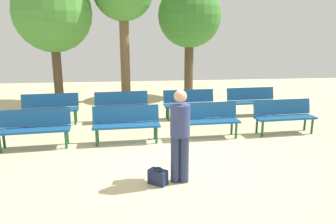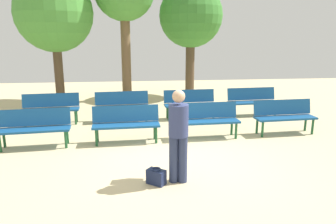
{
  "view_description": "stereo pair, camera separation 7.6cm",
  "coord_description": "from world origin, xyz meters",
  "px_view_note": "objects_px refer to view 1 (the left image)",
  "views": [
    {
      "loc": [
        -0.99,
        -5.92,
        2.53
      ],
      "look_at": [
        0.0,
        2.2,
        0.55
      ],
      "focal_mm": 34.0,
      "sensor_mm": 36.0,
      "label": 1
    },
    {
      "loc": [
        -0.91,
        -5.93,
        2.53
      ],
      "look_at": [
        0.0,
        2.2,
        0.55
      ],
      "focal_mm": 34.0,
      "sensor_mm": 36.0,
      "label": 2
    }
  ],
  "objects_px": {
    "bench_r1_c1": "(122,104)",
    "bench_r1_c2": "(189,102)",
    "bench_r0_c3": "(284,114)",
    "tree_2": "(190,17)",
    "handbag": "(158,177)",
    "bench_r1_c0": "(50,107)",
    "bench_r0_c2": "(207,118)",
    "tree_1": "(53,14)",
    "visitor_with_backpack": "(180,130)",
    "bench_r1_c3": "(252,100)",
    "bench_r0_c0": "(34,126)",
    "bench_r0_c1": "(126,122)"
  },
  "relations": [
    {
      "from": "tree_2",
      "to": "visitor_with_backpack",
      "type": "distance_m",
      "value": 8.52
    },
    {
      "from": "bench_r0_c3",
      "to": "bench_r1_c2",
      "type": "height_order",
      "value": "same"
    },
    {
      "from": "bench_r1_c0",
      "to": "bench_r0_c1",
      "type": "bearing_deg",
      "value": -45.16
    },
    {
      "from": "bench_r0_c1",
      "to": "tree_2",
      "type": "xyz_separation_m",
      "value": [
        2.59,
        5.76,
        2.76
      ]
    },
    {
      "from": "bench_r1_c2",
      "to": "handbag",
      "type": "xyz_separation_m",
      "value": [
        -1.39,
        -4.44,
        -0.37
      ]
    },
    {
      "from": "bench_r1_c3",
      "to": "visitor_with_backpack",
      "type": "height_order",
      "value": "visitor_with_backpack"
    },
    {
      "from": "bench_r0_c2",
      "to": "tree_2",
      "type": "relative_size",
      "value": 0.35
    },
    {
      "from": "bench_r0_c1",
      "to": "tree_2",
      "type": "relative_size",
      "value": 0.35
    },
    {
      "from": "tree_1",
      "to": "bench_r1_c1",
      "type": "bearing_deg",
      "value": -50.53
    },
    {
      "from": "bench_r1_c1",
      "to": "handbag",
      "type": "height_order",
      "value": "bench_r1_c1"
    },
    {
      "from": "bench_r0_c1",
      "to": "bench_r0_c3",
      "type": "relative_size",
      "value": 0.99
    },
    {
      "from": "bench_r1_c0",
      "to": "bench_r0_c2",
      "type": "bearing_deg",
      "value": -27.22
    },
    {
      "from": "bench_r0_c0",
      "to": "bench_r1_c2",
      "type": "distance_m",
      "value": 4.6
    },
    {
      "from": "bench_r0_c1",
      "to": "bench_r0_c3",
      "type": "distance_m",
      "value": 4.13
    },
    {
      "from": "bench_r1_c1",
      "to": "bench_r1_c2",
      "type": "xyz_separation_m",
      "value": [
        2.09,
        0.09,
        0.0
      ]
    },
    {
      "from": "tree_1",
      "to": "handbag",
      "type": "height_order",
      "value": "tree_1"
    },
    {
      "from": "tree_1",
      "to": "bench_r0_c2",
      "type": "bearing_deg",
      "value": -46.39
    },
    {
      "from": "bench_r1_c0",
      "to": "handbag",
      "type": "bearing_deg",
      "value": -61.57
    },
    {
      "from": "bench_r1_c3",
      "to": "tree_2",
      "type": "bearing_deg",
      "value": 108.58
    },
    {
      "from": "tree_2",
      "to": "bench_r0_c2",
      "type": "bearing_deg",
      "value": -95.85
    },
    {
      "from": "bench_r1_c0",
      "to": "bench_r1_c3",
      "type": "height_order",
      "value": "same"
    },
    {
      "from": "bench_r0_c1",
      "to": "bench_r1_c3",
      "type": "relative_size",
      "value": 0.99
    },
    {
      "from": "bench_r1_c1",
      "to": "tree_1",
      "type": "distance_m",
      "value": 4.73
    },
    {
      "from": "bench_r1_c0",
      "to": "bench_r1_c1",
      "type": "height_order",
      "value": "same"
    },
    {
      "from": "bench_r0_c2",
      "to": "tree_2",
      "type": "bearing_deg",
      "value": 82.16
    },
    {
      "from": "bench_r1_c2",
      "to": "tree_1",
      "type": "relative_size",
      "value": 0.34
    },
    {
      "from": "bench_r0_c0",
      "to": "tree_1",
      "type": "relative_size",
      "value": 0.35
    },
    {
      "from": "bench_r1_c0",
      "to": "visitor_with_backpack",
      "type": "height_order",
      "value": "visitor_with_backpack"
    },
    {
      "from": "bench_r0_c0",
      "to": "bench_r0_c1",
      "type": "distance_m",
      "value": 2.1
    },
    {
      "from": "bench_r0_c2",
      "to": "bench_r1_c3",
      "type": "relative_size",
      "value": 0.99
    },
    {
      "from": "bench_r1_c3",
      "to": "tree_2",
      "type": "xyz_separation_m",
      "value": [
        -1.42,
        3.52,
        2.76
      ]
    },
    {
      "from": "bench_r1_c3",
      "to": "bench_r1_c0",
      "type": "bearing_deg",
      "value": 179.75
    },
    {
      "from": "bench_r0_c0",
      "to": "tree_1",
      "type": "height_order",
      "value": "tree_1"
    },
    {
      "from": "bench_r1_c3",
      "to": "tree_1",
      "type": "relative_size",
      "value": 0.34
    },
    {
      "from": "bench_r0_c2",
      "to": "tree_2",
      "type": "height_order",
      "value": "tree_2"
    },
    {
      "from": "bench_r0_c2",
      "to": "bench_r1_c2",
      "type": "bearing_deg",
      "value": 90.32
    },
    {
      "from": "bench_r0_c0",
      "to": "bench_r1_c2",
      "type": "height_order",
      "value": "same"
    },
    {
      "from": "bench_r0_c3",
      "to": "visitor_with_backpack",
      "type": "relative_size",
      "value": 0.99
    },
    {
      "from": "bench_r0_c0",
      "to": "bench_r0_c1",
      "type": "xyz_separation_m",
      "value": [
        2.09,
        0.13,
        0.0
      ]
    },
    {
      "from": "bench_r0_c0",
      "to": "bench_r1_c3",
      "type": "height_order",
      "value": "same"
    },
    {
      "from": "bench_r0_c2",
      "to": "bench_r1_c0",
      "type": "distance_m",
      "value": 4.58
    },
    {
      "from": "tree_2",
      "to": "visitor_with_backpack",
      "type": "relative_size",
      "value": 2.78
    },
    {
      "from": "bench_r0_c2",
      "to": "bench_r1_c1",
      "type": "height_order",
      "value": "same"
    },
    {
      "from": "tree_1",
      "to": "tree_2",
      "type": "bearing_deg",
      "value": 8.82
    },
    {
      "from": "handbag",
      "to": "bench_r0_c2",
      "type": "bearing_deg",
      "value": 59.44
    },
    {
      "from": "bench_r1_c3",
      "to": "visitor_with_backpack",
      "type": "distance_m",
      "value": 5.48
    },
    {
      "from": "bench_r1_c3",
      "to": "handbag",
      "type": "height_order",
      "value": "bench_r1_c3"
    },
    {
      "from": "bench_r0_c1",
      "to": "bench_r1_c2",
      "type": "height_order",
      "value": "same"
    },
    {
      "from": "handbag",
      "to": "bench_r1_c3",
      "type": "bearing_deg",
      "value": 52.98
    },
    {
      "from": "bench_r0_c3",
      "to": "tree_2",
      "type": "distance_m",
      "value": 6.35
    }
  ]
}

